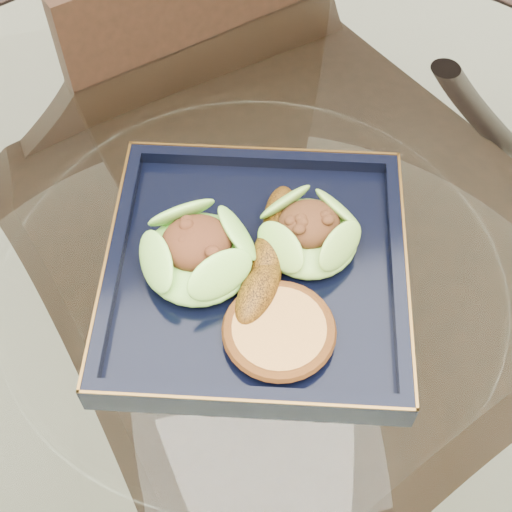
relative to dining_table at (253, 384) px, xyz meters
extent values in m
cylinder|color=white|center=(0.00, 0.00, 0.16)|extent=(1.10, 1.10, 0.01)
torus|color=black|center=(0.00, 0.00, 0.16)|extent=(1.13, 1.13, 0.02)
torus|color=black|center=(0.00, 0.00, -0.48)|extent=(0.81, 0.81, 0.02)
cylinder|color=black|center=(0.28, 0.28, -0.22)|extent=(0.04, 0.04, 0.75)
cylinder|color=black|center=(-0.28, 0.28, -0.22)|extent=(0.04, 0.04, 0.75)
cube|color=black|center=(0.08, 0.23, -0.17)|extent=(0.49, 0.49, 0.04)
cube|color=black|center=(0.01, 0.39, 0.07)|extent=(0.34, 0.16, 0.41)
cylinder|color=black|center=(-0.01, 0.02, -0.40)|extent=(0.03, 0.03, 0.41)
cylinder|color=black|center=(0.29, 0.15, -0.40)|extent=(0.03, 0.03, 0.41)
cylinder|color=black|center=(-0.13, 0.32, -0.40)|extent=(0.03, 0.03, 0.41)
cylinder|color=black|center=(0.17, 0.45, -0.40)|extent=(0.03, 0.03, 0.41)
cube|color=black|center=(0.01, 0.03, 0.17)|extent=(0.33, 0.33, 0.02)
ellipsoid|color=#5EAA31|center=(-0.04, 0.04, 0.20)|extent=(0.11, 0.11, 0.04)
ellipsoid|color=#51952B|center=(0.06, 0.05, 0.20)|extent=(0.10, 0.10, 0.03)
ellipsoid|color=#6B3F0B|center=(0.02, 0.03, 0.20)|extent=(0.09, 0.15, 0.03)
cylinder|color=#C68442|center=(0.02, -0.04, 0.19)|extent=(0.09, 0.09, 0.02)
camera|label=1|loc=(-0.06, -0.32, 0.72)|focal=50.00mm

